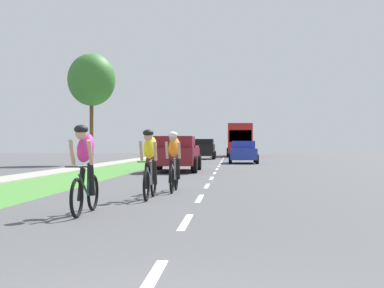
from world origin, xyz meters
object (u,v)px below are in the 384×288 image
suv_black (204,148)px  street_tree_near (92,80)px  cyclist_lead (85,169)px  bus_red (239,139)px  cyclist_distant (174,161)px  cyclist_trailing (150,163)px  pickup_maroon (175,154)px  sedan_blue (243,152)px

suv_black → street_tree_near: bearing=-113.3°
cyclist_lead → bus_red: bearing=86.0°
cyclist_distant → bus_red: bearing=86.9°
cyclist_distant → cyclist_trailing: bearing=-100.2°
cyclist_distant → pickup_maroon: bearing=95.8°
cyclist_lead → suv_black: (0.12, 38.19, 0.14)m
cyclist_trailing → street_tree_near: 22.41m
sedan_blue → street_tree_near: street_tree_near is taller
cyclist_trailing → cyclist_distant: (0.35, 1.91, 0.00)m
cyclist_trailing → pickup_maroon: 12.72m
street_tree_near → cyclist_trailing: bearing=-71.6°
sedan_blue → suv_black: bearing=106.7°
cyclist_trailing → sedan_blue: 24.63m
suv_black → cyclist_lead: bearing=-90.2°
suv_black → street_tree_near: (-6.31, -14.64, 4.40)m
pickup_maroon → street_tree_near: 11.16m
bus_red → cyclist_lead: bearing=-94.0°
cyclist_lead → street_tree_near: street_tree_near is taller
cyclist_trailing → suv_black: 35.47m
cyclist_lead → bus_red: size_ratio=0.15×
pickup_maroon → sedan_blue: (3.43, 11.79, -0.06)m
pickup_maroon → bus_red: size_ratio=0.44×
cyclist_lead → pickup_maroon: 15.42m
cyclist_distant → bus_red: (2.43, 45.33, 1.17)m
cyclist_lead → street_tree_near: 24.77m
pickup_maroon → sedan_blue: bearing=73.8°
cyclist_trailing → suv_black: suv_black is taller
cyclist_lead → cyclist_distant: 4.77m
pickup_maroon → street_tree_near: street_tree_near is taller
cyclist_lead → cyclist_trailing: (0.74, 2.73, 0.00)m
suv_black → bus_red: size_ratio=0.41×
cyclist_trailing → cyclist_distant: size_ratio=1.00×
bus_red → street_tree_near: street_tree_near is taller
cyclist_trailing → pickup_maroon: pickup_maroon is taller
cyclist_lead → street_tree_near: (-6.19, 23.55, 4.53)m
cyclist_distant → sedan_blue: 22.69m
sedan_blue → street_tree_near: (-9.61, -3.67, 4.57)m
sedan_blue → suv_black: (-3.29, 10.97, 0.18)m
street_tree_near → cyclist_distant: bearing=-69.0°
pickup_maroon → cyclist_distant: bearing=-84.2°
bus_red → sedan_blue: bearing=-90.3°
cyclist_trailing → street_tree_near: size_ratio=0.25×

